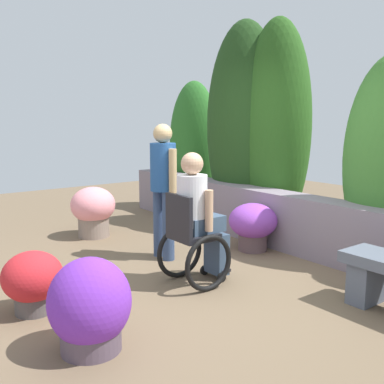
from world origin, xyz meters
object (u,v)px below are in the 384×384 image
Objects in this scene: person_standing_companion at (163,182)px; flower_pot_small_foreground at (33,281)px; flower_pot_purple_near at (253,224)px; flower_pot_red_accent at (90,308)px; person_in_wheelchair at (196,223)px; flower_pot_terracotta_by_wall at (93,210)px.

person_standing_companion is 1.94m from flower_pot_small_foreground.
flower_pot_red_accent is (1.08, -2.68, -0.02)m from flower_pot_purple_near.
person_in_wheelchair is 2.19× the size of flower_pot_purple_near.
person_standing_companion reaches higher than flower_pot_red_accent.
person_in_wheelchair is at bearing 79.36° from flower_pot_small_foreground.
flower_pot_terracotta_by_wall is at bearing 171.84° from person_in_wheelchair.
person_standing_companion is 1.28m from flower_pot_purple_near.
flower_pot_red_accent is (0.60, -1.41, -0.30)m from person_in_wheelchair.
flower_pot_small_foreground is at bearing -171.92° from flower_pot_red_accent.
flower_pot_red_accent is at bearing -24.94° from flower_pot_terracotta_by_wall.
flower_pot_purple_near is (-0.48, 1.26, -0.29)m from person_in_wheelchair.
person_in_wheelchair is at bearing 112.99° from flower_pot_red_accent.
flower_pot_red_accent reaches higher than flower_pot_purple_near.
person_in_wheelchair is 1.38m from flower_pot_purple_near.
flower_pot_red_accent is (2.90, -1.35, -0.07)m from flower_pot_terracotta_by_wall.
flower_pot_purple_near is 0.89× the size of flower_pot_red_accent.
person_standing_companion reaches higher than flower_pot_purple_near.
person_standing_companion reaches higher than person_in_wheelchair.
flower_pot_red_accent is at bearing -76.73° from person_in_wheelchair.
person_standing_companion is 2.32× the size of flower_pot_red_accent.
person_in_wheelchair is 0.84× the size of person_standing_companion.
flower_pot_purple_near is 2.81m from flower_pot_small_foreground.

